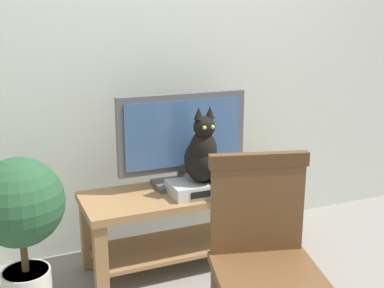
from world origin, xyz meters
name	(u,v)px	position (x,y,z in m)	size (l,w,h in m)	color
back_wall	(168,30)	(0.00, 0.97, 1.40)	(7.00, 0.12, 2.80)	#B7BCB2
tv_stand	(189,212)	(-0.05, 0.50, 0.34)	(1.27, 0.47, 0.48)	olive
tv	(183,137)	(-0.05, 0.59, 0.78)	(0.80, 0.20, 0.57)	#4C4C51
media_box	(201,187)	(-0.01, 0.42, 0.52)	(0.37, 0.23, 0.08)	#BCBCC1
cat	(202,154)	(-0.01, 0.40, 0.73)	(0.19, 0.31, 0.45)	black
wooden_chair	(263,251)	(-0.12, -0.47, 0.55)	(0.52, 0.52, 0.94)	brown
book_stack	(257,171)	(0.42, 0.50, 0.54)	(0.24, 0.18, 0.13)	#B2332D
potted_plant	(20,214)	(-1.01, 0.39, 0.53)	(0.45, 0.45, 0.82)	beige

